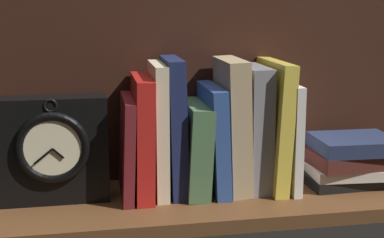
{
  "coord_description": "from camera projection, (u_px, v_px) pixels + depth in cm",
  "views": [
    {
      "loc": [
        -21.25,
        -93.84,
        35.63
      ],
      "look_at": [
        -3.33,
        3.09,
        14.09
      ],
      "focal_mm": 50.23,
      "sensor_mm": 36.0,
      "label": 1
    }
  ],
  "objects": [
    {
      "name": "ground_plane",
      "position": [
        212.0,
        201.0,
        1.02
      ],
      "size": [
        92.7,
        25.55,
        2.5
      ],
      "primitive_type": "cube",
      "color": "brown"
    },
    {
      "name": "back_panel",
      "position": [
        200.0,
        84.0,
        1.09
      ],
      "size": [
        92.7,
        1.2,
        38.68
      ],
      "primitive_type": "cube",
      "color": "black",
      "rests_on": "ground_plane"
    },
    {
      "name": "book_maroon_dawkins",
      "position": [
        127.0,
        147.0,
        1.0
      ],
      "size": [
        2.74,
        15.86,
        18.66
      ],
      "primitive_type": "cube",
      "rotation": [
        0.0,
        0.04,
        0.0
      ],
      "color": "maroon",
      "rests_on": "ground_plane"
    },
    {
      "name": "book_red_requiem",
      "position": [
        142.0,
        136.0,
        1.0
      ],
      "size": [
        3.67,
        15.92,
        22.37
      ],
      "primitive_type": "cube",
      "rotation": [
        0.0,
        0.02,
        0.0
      ],
      "color": "red",
      "rests_on": "ground_plane"
    },
    {
      "name": "book_cream_twain",
      "position": [
        158.0,
        129.0,
        1.0
      ],
      "size": [
        2.36,
        13.74,
        24.71
      ],
      "primitive_type": "cube",
      "rotation": [
        0.0,
        0.0,
        0.0
      ],
      "color": "beige",
      "rests_on": "ground_plane"
    },
    {
      "name": "book_navy_bierce",
      "position": [
        174.0,
        126.0,
        1.01
      ],
      "size": [
        3.63,
        13.42,
        25.66
      ],
      "primitive_type": "cube",
      "rotation": [
        0.0,
        -0.02,
        0.0
      ],
      "color": "#192147",
      "rests_on": "ground_plane"
    },
    {
      "name": "book_green_romantic",
      "position": [
        194.0,
        147.0,
        1.02
      ],
      "size": [
        4.96,
        15.69,
        17.24
      ],
      "primitive_type": "cube",
      "rotation": [
        0.0,
        0.05,
        0.0
      ],
      "color": "#476B44",
      "rests_on": "ground_plane"
    },
    {
      "name": "book_blue_modern",
      "position": [
        214.0,
        138.0,
        1.02
      ],
      "size": [
        3.77,
        15.59,
        20.38
      ],
      "primitive_type": "cube",
      "rotation": [
        0.0,
        -0.05,
        0.0
      ],
      "color": "#2D4C8E",
      "rests_on": "ground_plane"
    },
    {
      "name": "book_tan_shortstories",
      "position": [
        232.0,
        125.0,
        1.03
      ],
      "size": [
        4.91,
        14.18,
        25.38
      ],
      "primitive_type": "cube",
      "rotation": [
        0.0,
        -0.04,
        0.0
      ],
      "color": "tan",
      "rests_on": "ground_plane"
    },
    {
      "name": "book_gray_chess",
      "position": [
        254.0,
        128.0,
        1.04
      ],
      "size": [
        4.33,
        13.31,
        23.83
      ],
      "primitive_type": "cube",
      "rotation": [
        0.0,
        -0.01,
        0.0
      ],
      "color": "gray",
      "rests_on": "ground_plane"
    },
    {
      "name": "book_yellow_seinlanguage",
      "position": [
        272.0,
        125.0,
        1.04
      ],
      "size": [
        3.71,
        16.77,
        24.77
      ],
      "primitive_type": "cube",
      "rotation": [
        0.0,
        0.04,
        0.0
      ],
      "color": "gold",
      "rests_on": "ground_plane"
    },
    {
      "name": "book_white_catcher",
      "position": [
        284.0,
        134.0,
        1.05
      ],
      "size": [
        1.85,
        16.97,
        20.73
      ],
      "primitive_type": "cube",
      "rotation": [
        0.0,
        -0.01,
        0.0
      ],
      "color": "silver",
      "rests_on": "ground_plane"
    },
    {
      "name": "framed_clock",
      "position": [
        54.0,
        149.0,
        0.96
      ],
      "size": [
        19.27,
        6.97,
        19.45
      ],
      "color": "black",
      "rests_on": "ground_plane"
    },
    {
      "name": "book_stack_side",
      "position": [
        351.0,
        160.0,
        1.06
      ],
      "size": [
        18.94,
        13.41,
        9.74
      ],
      "color": "black",
      "rests_on": "ground_plane"
    }
  ]
}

